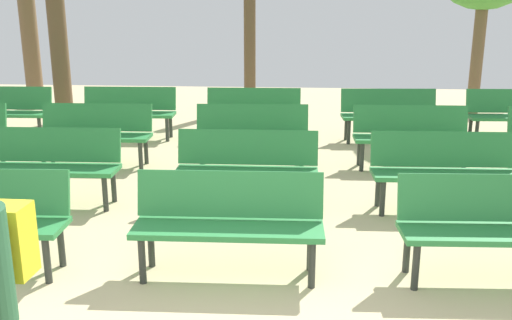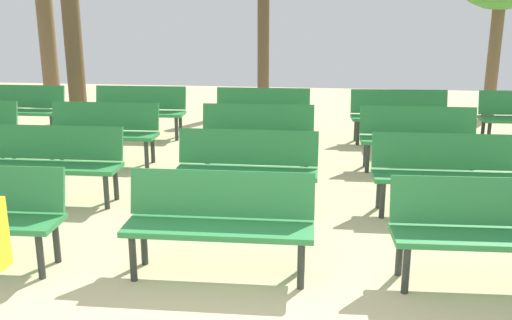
{
  "view_description": "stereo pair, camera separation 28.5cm",
  "coord_description": "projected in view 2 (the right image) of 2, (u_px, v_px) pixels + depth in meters",
  "views": [
    {
      "loc": [
        0.49,
        -2.92,
        2.25
      ],
      "look_at": [
        0.0,
        3.27,
        0.55
      ],
      "focal_mm": 39.99,
      "sensor_mm": 36.0,
      "label": 1
    },
    {
      "loc": [
        0.77,
        -2.9,
        2.25
      ],
      "look_at": [
        0.0,
        3.27,
        0.55
      ],
      "focal_mm": 39.99,
      "sensor_mm": 36.0,
      "label": 2
    }
  ],
  "objects": [
    {
      "name": "bench_r1_c2",
      "position": [
        247.0,
        164.0,
        6.43
      ],
      "size": [
        1.61,
        0.5,
        0.87
      ],
      "rotation": [
        0.0,
        0.0,
        0.01
      ],
      "color": "#2D8442",
      "rests_on": "ground_plane"
    },
    {
      "name": "bench_r3_c3",
      "position": [
        399.0,
        113.0,
        9.5
      ],
      "size": [
        1.63,
        0.58,
        0.87
      ],
      "rotation": [
        0.0,
        0.0,
        0.06
      ],
      "color": "#2D8442",
      "rests_on": "ground_plane"
    },
    {
      "name": "bench_r3_c0",
      "position": [
        18.0,
        107.0,
        10.05
      ],
      "size": [
        1.61,
        0.52,
        0.87
      ],
      "rotation": [
        0.0,
        0.0,
        0.03
      ],
      "color": "#2D8442",
      "rests_on": "ground_plane"
    },
    {
      "name": "bench_r3_c1",
      "position": [
        139.0,
        108.0,
        9.92
      ],
      "size": [
        1.62,
        0.54,
        0.87
      ],
      "rotation": [
        0.0,
        0.0,
        0.04
      ],
      "color": "#2D8442",
      "rests_on": "ground_plane"
    },
    {
      "name": "bench_r2_c2",
      "position": [
        258.0,
        131.0,
        8.11
      ],
      "size": [
        1.62,
        0.56,
        0.87
      ],
      "rotation": [
        0.0,
        0.0,
        0.05
      ],
      "color": "#2D8442",
      "rests_on": "ground_plane"
    },
    {
      "name": "bench_r0_c2",
      "position": [
        220.0,
        217.0,
        4.83
      ],
      "size": [
        1.61,
        0.52,
        0.87
      ],
      "rotation": [
        0.0,
        0.0,
        0.02
      ],
      "color": "#2D8442",
      "rests_on": "ground_plane"
    },
    {
      "name": "bench_r1_c3",
      "position": [
        446.0,
        169.0,
        6.25
      ],
      "size": [
        1.61,
        0.53,
        0.87
      ],
      "rotation": [
        0.0,
        0.0,
        0.03
      ],
      "color": "#2D8442",
      "rests_on": "ground_plane"
    },
    {
      "name": "bench_r2_c3",
      "position": [
        418.0,
        134.0,
        7.92
      ],
      "size": [
        1.61,
        0.52,
        0.87
      ],
      "rotation": [
        0.0,
        0.0,
        0.02
      ],
      "color": "#2D8442",
      "rests_on": "ground_plane"
    },
    {
      "name": "bench_r0_c3",
      "position": [
        491.0,
        226.0,
        4.64
      ],
      "size": [
        1.62,
        0.55,
        0.87
      ],
      "rotation": [
        0.0,
        0.0,
        0.05
      ],
      "color": "#2D8442",
      "rests_on": "ground_plane"
    },
    {
      "name": "bench_r2_c1",
      "position": [
        103.0,
        129.0,
        8.26
      ],
      "size": [
        1.61,
        0.52,
        0.87
      ],
      "rotation": [
        0.0,
        0.0,
        0.02
      ],
      "color": "#2D8442",
      "rests_on": "ground_plane"
    },
    {
      "name": "bench_r1_c1",
      "position": [
        54.0,
        159.0,
        6.66
      ],
      "size": [
        1.61,
        0.52,
        0.87
      ],
      "rotation": [
        0.0,
        0.0,
        0.02
      ],
      "color": "#2D8442",
      "rests_on": "ground_plane"
    },
    {
      "name": "tree_1",
      "position": [
        47.0,
        36.0,
        12.63
      ],
      "size": [
        0.36,
        0.36,
        3.14
      ],
      "color": "brown",
      "rests_on": "ground_plane"
    },
    {
      "name": "tree_0",
      "position": [
        263.0,
        40.0,
        12.47
      ],
      "size": [
        0.26,
        0.26,
        2.98
      ],
      "color": "brown",
      "rests_on": "ground_plane"
    },
    {
      "name": "bench_r3_c2",
      "position": [
        263.0,
        111.0,
        9.7
      ],
      "size": [
        1.61,
        0.53,
        0.87
      ],
      "rotation": [
        0.0,
        0.0,
        0.03
      ],
      "color": "#2D8442",
      "rests_on": "ground_plane"
    }
  ]
}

